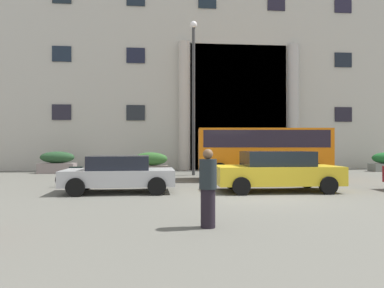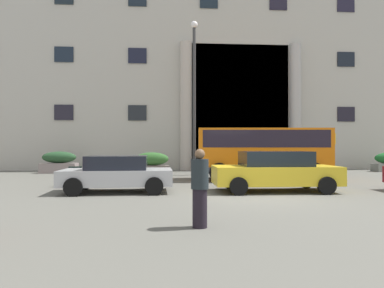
% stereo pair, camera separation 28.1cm
% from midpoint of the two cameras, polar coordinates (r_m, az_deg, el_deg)
% --- Properties ---
extents(ground_plane, '(80.00, 64.00, 0.12)m').
position_cam_midpoint_polar(ground_plane, '(11.85, 9.93, -8.69)').
color(ground_plane, '#5B5A52').
extents(office_building_facade, '(37.28, 9.66, 17.99)m').
position_cam_midpoint_polar(office_building_facade, '(29.88, 1.10, 13.85)').
color(office_building_facade, '#B1ACA1').
rests_on(office_building_facade, ground_plane).
extents(orange_minibus, '(6.37, 3.19, 2.50)m').
position_cam_midpoint_polar(orange_minibus, '(17.49, 10.85, -0.82)').
color(orange_minibus, orange).
rests_on(orange_minibus, ground_plane).
extents(bus_stop_sign, '(0.44, 0.08, 2.36)m').
position_cam_midpoint_polar(bus_stop_sign, '(20.41, 21.23, -0.86)').
color(bus_stop_sign, '#9A9520').
rests_on(bus_stop_sign, ground_plane).
extents(hedge_planter_east, '(2.17, 0.82, 1.28)m').
position_cam_midpoint_polar(hedge_planter_east, '(21.87, -7.13, -3.08)').
color(hedge_planter_east, '#695F59').
rests_on(hedge_planter_east, ground_plane).
extents(hedge_planter_entrance_left, '(2.15, 0.98, 1.33)m').
position_cam_midpoint_polar(hedge_planter_entrance_left, '(23.06, -21.44, -2.85)').
color(hedge_planter_entrance_left, gray).
rests_on(hedge_planter_entrance_left, ground_plane).
extents(hedge_planter_entrance_right, '(1.68, 0.87, 1.34)m').
position_cam_midpoint_polar(hedge_planter_entrance_right, '(23.90, 16.68, -2.77)').
color(hedge_planter_entrance_right, slate).
rests_on(hedge_planter_entrance_right, ground_plane).
extents(hedge_planter_far_east, '(1.66, 0.78, 1.56)m').
position_cam_midpoint_polar(hedge_planter_far_east, '(22.68, 6.76, -2.63)').
color(hedge_planter_far_east, slate).
rests_on(hedge_planter_far_east, ground_plane).
extents(parked_compact_extra, '(3.96, 2.20, 1.31)m').
position_cam_midpoint_polar(parked_compact_extra, '(12.88, -12.38, -4.69)').
color(parked_compact_extra, '#B1B2B5').
rests_on(parked_compact_extra, ground_plane).
extents(parked_hatchback_near, '(4.49, 2.12, 1.47)m').
position_cam_midpoint_polar(parked_hatchback_near, '(13.21, 13.03, -4.29)').
color(parked_hatchback_near, gold).
rests_on(parked_hatchback_near, ground_plane).
extents(scooter_by_planter, '(1.95, 0.55, 0.89)m').
position_cam_midpoint_polar(scooter_by_planter, '(15.12, -18.39, -4.90)').
color(scooter_by_planter, black).
rests_on(scooter_by_planter, ground_plane).
extents(pedestrian_woman_dark_dress, '(0.36, 0.36, 1.60)m').
position_cam_midpoint_polar(pedestrian_woman_dark_dress, '(7.18, 1.49, -7.20)').
color(pedestrian_woman_dark_dress, black).
rests_on(pedestrian_woman_dark_dress, ground_plane).
extents(lamppost_plaza_centre, '(0.40, 0.40, 8.81)m').
position_cam_midpoint_polar(lamppost_plaza_centre, '(20.21, -0.16, 9.31)').
color(lamppost_plaza_centre, '#343536').
rests_on(lamppost_plaza_centre, ground_plane).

